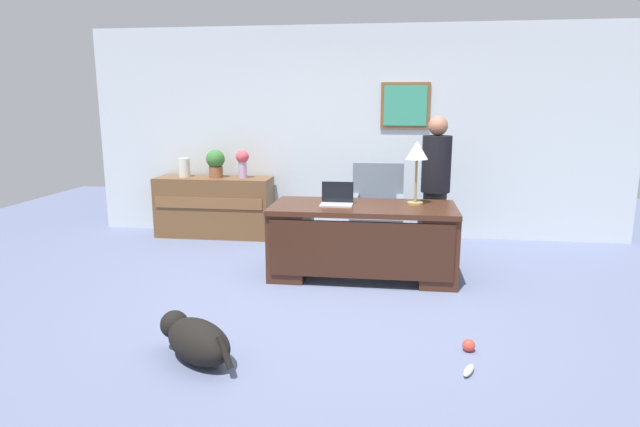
{
  "coord_description": "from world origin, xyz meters",
  "views": [
    {
      "loc": [
        0.5,
        -4.42,
        1.74
      ],
      "look_at": [
        -0.14,
        0.3,
        0.75
      ],
      "focal_mm": 30.01,
      "sensor_mm": 36.0,
      "label": 1
    }
  ],
  "objects_px": {
    "armchair": "(377,212)",
    "vase_with_flowers": "(242,161)",
    "dog_lying": "(195,339)",
    "desk": "(363,238)",
    "person_standing": "(435,187)",
    "potted_plant": "(216,162)",
    "dog_toy_bone": "(469,370)",
    "credenza": "(215,207)",
    "laptop": "(337,199)",
    "dog_toy_ball": "(469,345)",
    "vase_empty": "(184,168)",
    "desk_lamp": "(417,154)"
  },
  "relations": [
    {
      "from": "laptop",
      "to": "potted_plant",
      "type": "distance_m",
      "value": 2.25
    },
    {
      "from": "armchair",
      "to": "dog_lying",
      "type": "height_order",
      "value": "armchair"
    },
    {
      "from": "vase_empty",
      "to": "dog_toy_ball",
      "type": "distance_m",
      "value": 4.54
    },
    {
      "from": "desk",
      "to": "dog_toy_ball",
      "type": "xyz_separation_m",
      "value": [
        0.85,
        -1.58,
        -0.36
      ]
    },
    {
      "from": "potted_plant",
      "to": "armchair",
      "type": "bearing_deg",
      "value": -12.62
    },
    {
      "from": "dog_lying",
      "to": "desk_lamp",
      "type": "height_order",
      "value": "desk_lamp"
    },
    {
      "from": "credenza",
      "to": "dog_toy_ball",
      "type": "relative_size",
      "value": 16.76
    },
    {
      "from": "desk",
      "to": "dog_toy_bone",
      "type": "bearing_deg",
      "value": -67.06
    },
    {
      "from": "vase_with_flowers",
      "to": "potted_plant",
      "type": "height_order",
      "value": "vase_with_flowers"
    },
    {
      "from": "dog_lying",
      "to": "dog_toy_bone",
      "type": "relative_size",
      "value": 3.9
    },
    {
      "from": "vase_with_flowers",
      "to": "potted_plant",
      "type": "relative_size",
      "value": 1.01
    },
    {
      "from": "dog_lying",
      "to": "vase_empty",
      "type": "distance_m",
      "value": 3.77
    },
    {
      "from": "credenza",
      "to": "vase_with_flowers",
      "type": "bearing_deg",
      "value": 0.2
    },
    {
      "from": "armchair",
      "to": "desk_lamp",
      "type": "relative_size",
      "value": 1.64
    },
    {
      "from": "desk",
      "to": "dog_toy_ball",
      "type": "bearing_deg",
      "value": -61.58
    },
    {
      "from": "credenza",
      "to": "laptop",
      "type": "xyz_separation_m",
      "value": [
        1.77,
        -1.43,
        0.4
      ]
    },
    {
      "from": "desk",
      "to": "potted_plant",
      "type": "xyz_separation_m",
      "value": [
        -2.0,
        1.45,
        0.58
      ]
    },
    {
      "from": "dog_lying",
      "to": "vase_with_flowers",
      "type": "xyz_separation_m",
      "value": [
        -0.62,
        3.42,
        0.85
      ]
    },
    {
      "from": "desk",
      "to": "vase_empty",
      "type": "distance_m",
      "value": 2.87
    },
    {
      "from": "potted_plant",
      "to": "dog_toy_bone",
      "type": "height_order",
      "value": "potted_plant"
    },
    {
      "from": "armchair",
      "to": "person_standing",
      "type": "xyz_separation_m",
      "value": [
        0.64,
        -0.21,
        0.35
      ]
    },
    {
      "from": "armchair",
      "to": "dog_toy_bone",
      "type": "relative_size",
      "value": 6.09
    },
    {
      "from": "laptop",
      "to": "vase_empty",
      "type": "distance_m",
      "value": 2.59
    },
    {
      "from": "dog_toy_bone",
      "to": "vase_empty",
      "type": "bearing_deg",
      "value": 133.94
    },
    {
      "from": "credenza",
      "to": "person_standing",
      "type": "bearing_deg",
      "value": -13.7
    },
    {
      "from": "potted_plant",
      "to": "desk",
      "type": "bearing_deg",
      "value": -35.87
    },
    {
      "from": "armchair",
      "to": "vase_with_flowers",
      "type": "relative_size",
      "value": 2.86
    },
    {
      "from": "person_standing",
      "to": "vase_empty",
      "type": "bearing_deg",
      "value": 167.9
    },
    {
      "from": "potted_plant",
      "to": "vase_with_flowers",
      "type": "bearing_deg",
      "value": 0.0
    },
    {
      "from": "laptop",
      "to": "vase_empty",
      "type": "relative_size",
      "value": 1.3
    },
    {
      "from": "desk",
      "to": "vase_empty",
      "type": "height_order",
      "value": "vase_empty"
    },
    {
      "from": "armchair",
      "to": "dog_lying",
      "type": "bearing_deg",
      "value": -111.09
    },
    {
      "from": "potted_plant",
      "to": "dog_toy_ball",
      "type": "distance_m",
      "value": 4.26
    },
    {
      "from": "armchair",
      "to": "laptop",
      "type": "xyz_separation_m",
      "value": [
        -0.38,
        -0.95,
        0.32
      ]
    },
    {
      "from": "dog_toy_ball",
      "to": "potted_plant",
      "type": "bearing_deg",
      "value": 133.34
    },
    {
      "from": "desk",
      "to": "person_standing",
      "type": "xyz_separation_m",
      "value": [
        0.76,
        0.76,
        0.42
      ]
    },
    {
      "from": "desk",
      "to": "person_standing",
      "type": "relative_size",
      "value": 1.15
    },
    {
      "from": "dog_lying",
      "to": "dog_toy_bone",
      "type": "height_order",
      "value": "dog_lying"
    },
    {
      "from": "person_standing",
      "to": "dog_toy_bone",
      "type": "height_order",
      "value": "person_standing"
    },
    {
      "from": "desk_lamp",
      "to": "dog_toy_bone",
      "type": "height_order",
      "value": "desk_lamp"
    },
    {
      "from": "person_standing",
      "to": "desk_lamp",
      "type": "relative_size",
      "value": 2.51
    },
    {
      "from": "laptop",
      "to": "dog_toy_bone",
      "type": "bearing_deg",
      "value": -60.92
    },
    {
      "from": "armchair",
      "to": "dog_lying",
      "type": "distance_m",
      "value": 3.17
    },
    {
      "from": "armchair",
      "to": "dog_lying",
      "type": "relative_size",
      "value": 1.56
    },
    {
      "from": "person_standing",
      "to": "dog_toy_bone",
      "type": "xyz_separation_m",
      "value": [
        0.05,
        -2.68,
        -0.8
      ]
    },
    {
      "from": "credenza",
      "to": "vase_with_flowers",
      "type": "xyz_separation_m",
      "value": [
        0.4,
        0.0,
        0.61
      ]
    },
    {
      "from": "desk",
      "to": "laptop",
      "type": "distance_m",
      "value": 0.47
    },
    {
      "from": "desk_lamp",
      "to": "vase_empty",
      "type": "bearing_deg",
      "value": 156.06
    },
    {
      "from": "armchair",
      "to": "laptop",
      "type": "distance_m",
      "value": 1.07
    },
    {
      "from": "dog_toy_ball",
      "to": "dog_lying",
      "type": "bearing_deg",
      "value": -168.07
    }
  ]
}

